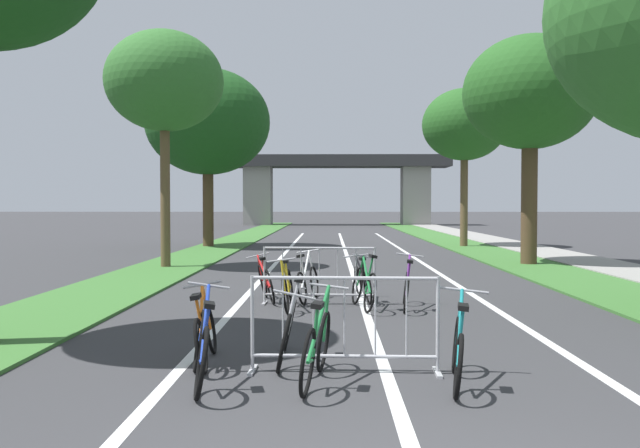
{
  "coord_description": "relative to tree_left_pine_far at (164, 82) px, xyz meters",
  "views": [
    {
      "loc": [
        -0.61,
        -3.31,
        1.83
      ],
      "look_at": [
        -0.97,
        21.51,
        1.08
      ],
      "focal_mm": 37.16,
      "sensor_mm": 36.0,
      "label": 1
    }
  ],
  "objects": [
    {
      "name": "bicycle_yellow_5",
      "position": [
        3.94,
        -7.3,
        -4.91
      ],
      "size": [
        0.48,
        1.72,
        0.94
      ],
      "rotation": [
        0.0,
        0.0,
        3.13
      ],
      "color": "black",
      "rests_on": "ground"
    },
    {
      "name": "crowd_barrier_nearest",
      "position": [
        4.83,
        -11.6,
        -4.76
      ],
      "size": [
        2.08,
        0.51,
        1.05
      ],
      "rotation": [
        0.0,
        0.0,
        -0.03
      ],
      "color": "#ADADB2",
      "rests_on": "ground"
    },
    {
      "name": "bicycle_silver_7",
      "position": [
        4.19,
        -11.1,
        -4.9
      ],
      "size": [
        0.46,
        1.73,
        0.96
      ],
      "rotation": [
        0.0,
        0.0,
        3.14
      ],
      "color": "black",
      "rests_on": "ground"
    },
    {
      "name": "bicycle_orange_4",
      "position": [
        3.25,
        -11.21,
        -4.92
      ],
      "size": [
        0.48,
        1.57,
        0.91
      ],
      "rotation": [
        0.0,
        0.0,
        0.07
      ],
      "color": "black",
      "rests_on": "ground"
    },
    {
      "name": "tree_right_pine_near",
      "position": [
        10.36,
        9.34,
        -0.13
      ],
      "size": [
        3.56,
        3.56,
        6.69
      ],
      "color": "brown",
      "rests_on": "ground"
    },
    {
      "name": "tree_left_pine_far",
      "position": [
        0.0,
        0.0,
        0.0
      ],
      "size": [
        3.33,
        3.33,
        6.72
      ],
      "color": "brown",
      "rests_on": "ground"
    },
    {
      "name": "lane_stripe_left_lane",
      "position": [
        3.01,
        3.46,
        -5.27
      ],
      "size": [
        0.14,
        37.75,
        0.01
      ],
      "primitive_type": "cube",
      "color": "silver",
      "rests_on": "ground"
    },
    {
      "name": "bicycle_red_1",
      "position": [
        3.47,
        -6.35,
        -4.91
      ],
      "size": [
        0.7,
        1.62,
        0.89
      ],
      "rotation": [
        0.0,
        0.0,
        0.23
      ],
      "color": "black",
      "rests_on": "ground"
    },
    {
      "name": "bicycle_purple_2",
      "position": [
        6.01,
        -7.21,
        -4.92
      ],
      "size": [
        0.51,
        1.65,
        0.95
      ],
      "rotation": [
        0.0,
        0.0,
        -0.11
      ],
      "color": "black",
      "rests_on": "ground"
    },
    {
      "name": "overpass_bridge",
      "position": [
        5.28,
        38.52,
        -1.12
      ],
      "size": [
        19.37,
        3.62,
        5.99
      ],
      "color": "#2D2D30",
      "rests_on": "ground"
    },
    {
      "name": "bicycle_green_10",
      "position": [
        5.27,
        -7.21,
        -4.89
      ],
      "size": [
        0.45,
        1.7,
        0.97
      ],
      "rotation": [
        0.0,
        0.0,
        0.17
      ],
      "color": "black",
      "rests_on": "ground"
    },
    {
      "name": "lane_stripe_center",
      "position": [
        5.28,
        3.46,
        -5.27
      ],
      "size": [
        0.14,
        37.75,
        0.01
      ],
      "primitive_type": "cube",
      "color": "silver",
      "rests_on": "ground"
    },
    {
      "name": "bicycle_blue_6",
      "position": [
        3.37,
        -12.12,
        -4.89
      ],
      "size": [
        0.52,
        1.72,
        1.0
      ],
      "rotation": [
        0.0,
        0.0,
        0.21
      ],
      "color": "black",
      "rests_on": "ground"
    },
    {
      "name": "tree_right_maple_mid",
      "position": [
        10.61,
        1.05,
        -0.19
      ],
      "size": [
        3.96,
        3.96,
        6.82
      ],
      "color": "#4C3823",
      "rests_on": "ground"
    },
    {
      "name": "tree_left_cypress_far",
      "position": [
        -0.47,
        9.17,
        -0.0
      ],
      "size": [
        5.25,
        5.25,
        7.52
      ],
      "color": "#4C3823",
      "rests_on": "ground"
    },
    {
      "name": "bicycle_green_0",
      "position": [
        4.54,
        -12.05,
        -4.9
      ],
      "size": [
        0.52,
        1.65,
        0.98
      ],
      "rotation": [
        0.0,
        0.0,
        -0.14
      ],
      "color": "black",
      "rests_on": "ground"
    },
    {
      "name": "sidewalk_path_right",
      "position": [
        12.66,
        11.28,
        -5.23
      ],
      "size": [
        2.06,
        65.26,
        0.08
      ],
      "primitive_type": "cube",
      "color": "gray",
      "rests_on": "ground"
    },
    {
      "name": "bicycle_teal_8",
      "position": [
        5.96,
        -12.08,
        -4.92
      ],
      "size": [
        0.6,
        1.61,
        0.95
      ],
      "rotation": [
        0.0,
        0.0,
        -0.17
      ],
      "color": "black",
      "rests_on": "ground"
    },
    {
      "name": "bicycle_white_9",
      "position": [
        4.26,
        -6.31,
        -4.91
      ],
      "size": [
        0.49,
        1.68,
        0.96
      ],
      "rotation": [
        0.0,
        0.0,
        -0.19
      ],
      "color": "black",
      "rests_on": "ground"
    },
    {
      "name": "grass_verge_left",
      "position": [
        0.05,
        11.28,
        -5.25
      ],
      "size": [
        2.22,
        65.26,
        0.05
      ],
      "primitive_type": "cube",
      "color": "#386B2D",
      "rests_on": "ground"
    },
    {
      "name": "lane_stripe_right_lane",
      "position": [
        7.55,
        3.46,
        -5.27
      ],
      "size": [
        0.14,
        37.75,
        0.01
      ],
      "primitive_type": "cube",
      "color": "silver",
      "rests_on": "ground"
    },
    {
      "name": "bicycle_black_3",
      "position": [
        5.29,
        -6.22,
        -4.92
      ],
      "size": [
        0.53,
        1.65,
        0.85
      ],
      "rotation": [
        0.0,
        0.0,
        0.13
      ],
      "color": "black",
      "rests_on": "ground"
    },
    {
      "name": "crowd_barrier_second",
      "position": [
        4.48,
        -6.74,
        -4.76
      ],
      "size": [
        2.09,
        0.54,
        1.05
      ],
      "rotation": [
        0.0,
        0.0,
        -0.05
      ],
      "color": "#ADADB2",
      "rests_on": "ground"
    },
    {
      "name": "grass_verge_right",
      "position": [
        10.52,
        11.28,
        -5.25
      ],
      "size": [
        2.22,
        65.26,
        0.05
      ],
      "primitive_type": "cube",
      "color": "#386B2D",
      "rests_on": "ground"
    }
  ]
}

